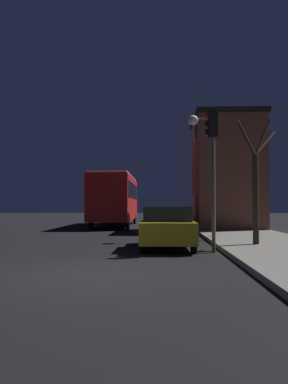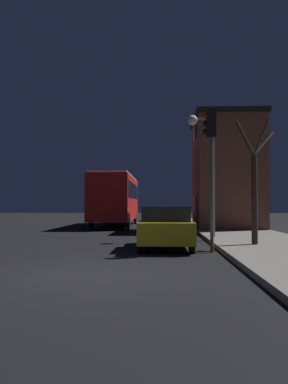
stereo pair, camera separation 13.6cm
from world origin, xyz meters
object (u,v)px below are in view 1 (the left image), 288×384
bus (115,196)px  car_mid_lane (167,219)px  traffic_light (212,151)px  streetlamp (204,149)px  bare_tree (256,187)px  car_near_lane (167,227)px

bus → car_mid_lane: bus is taller
traffic_light → car_mid_lane: 10.69m
streetlamp → car_mid_lane: bearing=103.8°
streetlamp → bare_tree: 3.85m
car_near_lane → car_mid_lane: 9.22m
car_near_lane → streetlamp: bearing=61.8°
bus → car_near_lane: bearing=-75.9°
bare_tree → traffic_light: bearing=-144.4°
bus → car_mid_lane: size_ratio=2.51×
bare_tree → streetlamp: bearing=115.9°
bus → streetlamp: bearing=-63.9°
traffic_light → bus: 15.69m
streetlamp → car_near_lane: bearing=-118.2°
traffic_light → bus: size_ratio=0.47×
bare_tree → car_mid_lane: bare_tree is taller
traffic_light → bus: traffic_light is taller
car_near_lane → car_mid_lane: bearing=88.5°
streetlamp → bare_tree: streetlamp is taller
car_mid_lane → bus: bearing=129.0°
bare_tree → car_mid_lane: size_ratio=1.17×
streetlamp → traffic_light: bearing=-93.4°
bare_tree → car_mid_lane: (-2.96, 9.05, -1.50)m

